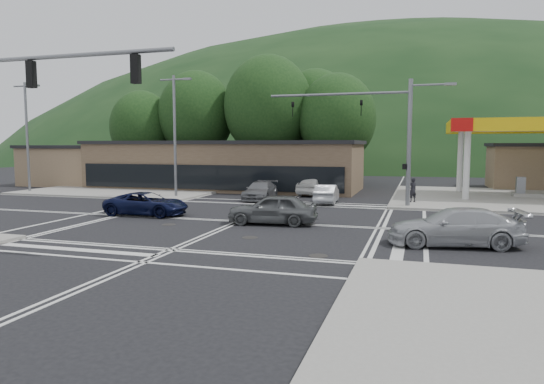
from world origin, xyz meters
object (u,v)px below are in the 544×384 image
(car_grey_center, at_px, (273,209))
(car_queue_a, at_px, (327,194))
(car_northbound, at_px, (260,191))
(pedestrian, at_px, (413,190))
(car_blue_west, at_px, (147,204))
(car_silver_east, at_px, (455,227))
(car_queue_b, at_px, (315,185))

(car_grey_center, xyz_separation_m, car_queue_a, (0.99, 9.30, -0.12))
(car_northbound, relative_size, pedestrian, 2.78)
(car_blue_west, xyz_separation_m, pedestrian, (14.24, 9.64, 0.31))
(car_blue_west, xyz_separation_m, car_queue_a, (8.66, 8.48, -0.01))
(car_grey_center, relative_size, car_silver_east, 0.87)
(car_grey_center, xyz_separation_m, pedestrian, (6.56, 10.46, 0.20))
(car_grey_center, bearing_deg, car_northbound, -164.44)
(car_queue_a, height_order, car_northbound, car_northbound)
(car_silver_east, distance_m, car_queue_b, 19.64)
(car_grey_center, relative_size, car_northbound, 0.99)
(car_silver_east, xyz_separation_m, pedestrian, (-1.80, 13.35, 0.21))
(car_queue_a, relative_size, car_northbound, 0.86)
(car_blue_west, distance_m, car_grey_center, 7.72)
(car_silver_east, distance_m, car_queue_a, 14.25)
(car_northbound, height_order, pedestrian, pedestrian)
(car_queue_a, xyz_separation_m, pedestrian, (5.58, 1.16, 0.32))
(car_queue_b, bearing_deg, pedestrian, 160.98)
(car_queue_b, bearing_deg, car_northbound, 64.54)
(car_grey_center, height_order, pedestrian, pedestrian)
(car_silver_east, xyz_separation_m, car_queue_a, (-7.38, 12.18, -0.11))
(car_queue_a, relative_size, pedestrian, 2.39)
(car_blue_west, xyz_separation_m, car_queue_b, (6.78, 13.61, 0.12))
(car_blue_west, bearing_deg, car_queue_a, -47.42)
(car_blue_west, height_order, car_northbound, car_northbound)
(car_blue_west, bearing_deg, car_queue_b, -28.28)
(car_northbound, bearing_deg, car_queue_a, -10.40)
(car_silver_east, height_order, car_queue_a, car_silver_east)
(car_queue_b, xyz_separation_m, car_northbound, (-3.07, -4.48, -0.12))
(car_queue_b, distance_m, car_northbound, 5.44)
(car_silver_east, bearing_deg, pedestrian, 178.71)
(pedestrian, bearing_deg, car_queue_a, -28.65)
(car_blue_west, bearing_deg, car_silver_east, -104.83)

